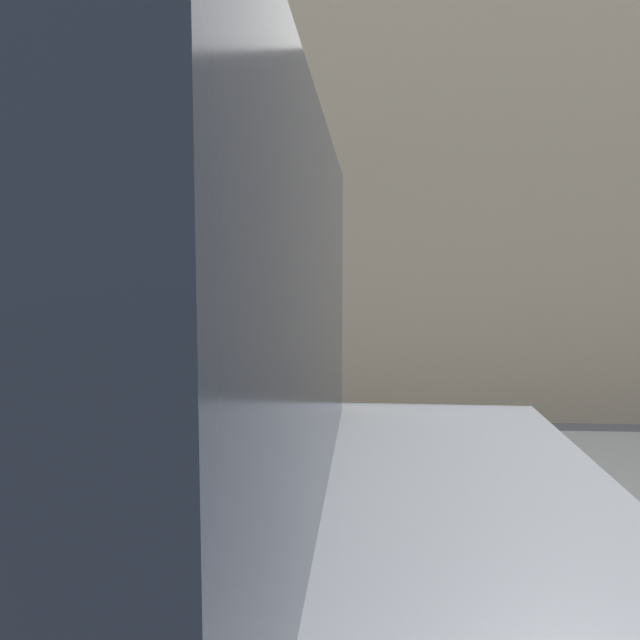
# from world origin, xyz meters

# --- Properties ---
(sidewalk) EXTENTS (24.00, 2.80, 0.14)m
(sidewalk) POSITION_xyz_m (0.00, 2.20, 0.07)
(sidewalk) COLOR #ADAAA3
(sidewalk) RESTS_ON ground_plane
(building_facade) EXTENTS (24.00, 0.30, 6.00)m
(building_facade) POSITION_xyz_m (0.00, 4.56, 3.00)
(building_facade) COLOR tan
(building_facade) RESTS_ON ground_plane
(parking_meter) EXTENTS (0.19, 0.12, 1.43)m
(parking_meter) POSITION_xyz_m (-0.10, 1.28, 1.14)
(parking_meter) COLOR slate
(parking_meter) RESTS_ON sidewalk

